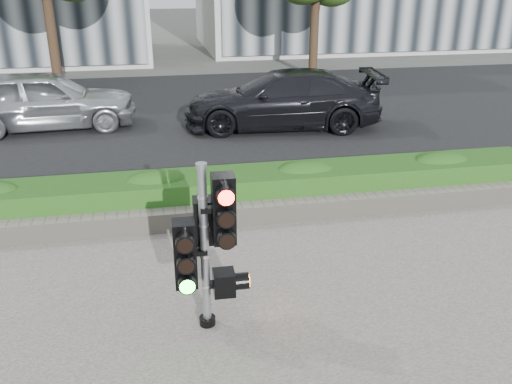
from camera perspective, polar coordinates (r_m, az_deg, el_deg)
The scene contains 8 objects.
ground at distance 7.70m, azimuth -0.55°, elevation -9.61°, with size 120.00×120.00×0.00m, color #51514C.
road at distance 16.97m, azimuth -6.79°, elevation 8.29°, with size 60.00×13.00×0.02m, color black.
curb at distance 10.45m, azimuth -3.70°, elevation -0.31°, with size 60.00×0.25×0.12m, color gray.
stone_wall at distance 9.26m, azimuth -2.70°, elevation -2.43°, with size 12.00×0.32×0.34m, color gray.
hedge at distance 9.78m, azimuth -3.28°, elevation 0.04°, with size 12.00×1.00×0.68m, color #458C2B.
traffic_signal at distance 6.32m, azimuth -5.24°, elevation -4.92°, with size 0.72×0.53×2.10m.
car_silver at distance 15.89m, azimuth -21.29°, elevation 9.02°, with size 1.91×4.74×1.61m, color #B4B6BC.
car_dark at distance 15.05m, azimuth 2.76°, elevation 9.72°, with size 2.18×5.36×1.56m, color black.
Camera 1 is at (-1.18, -6.43, 4.07)m, focal length 38.00 mm.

